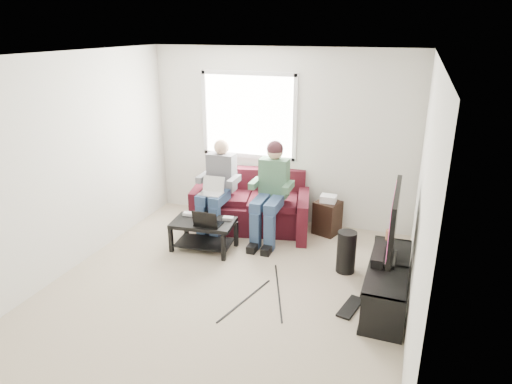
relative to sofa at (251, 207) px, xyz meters
The scene contains 26 objects.
floor 1.87m from the sofa, 80.18° to the right, with size 4.50×4.50×0.00m, color #B4A58C.
ceiling 2.94m from the sofa, 80.18° to the right, with size 4.50×4.50×0.00m, color white.
wall_back 1.12m from the sofa, 53.95° to the left, with size 4.50×4.50×0.00m, color silver.
wall_front 4.20m from the sofa, 85.58° to the right, with size 4.50×4.50×0.00m, color silver.
wall_left 2.67m from the sofa, 132.83° to the right, with size 4.50×4.50×0.00m, color silver.
wall_right 3.10m from the sofa, 38.15° to the right, with size 4.50×4.50×0.00m, color silver.
window 1.37m from the sofa, 114.14° to the left, with size 1.48×0.04×1.28m.
sofa is the anchor object (origin of this frame).
person_left 0.66m from the sofa, 142.48° to the right, with size 0.40×0.71×1.34m.
person_right 0.69m from the sofa, 35.69° to the right, with size 0.40×0.71×1.39m.
laptop_silver 0.77m from the sofa, 127.15° to the right, with size 0.32×0.22×0.24m, color silver, non-canonical shape.
coffee_table 0.99m from the sofa, 110.59° to the right, with size 0.87×0.58×0.41m.
laptop_black 1.05m from the sofa, 102.75° to the right, with size 0.34×0.24×0.24m, color black, non-canonical shape.
controller_a 1.03m from the sofa, 127.95° to the right, with size 0.14×0.09×0.04m, color silver.
controller_b 0.88m from the sofa, 121.00° to the right, with size 0.14×0.09×0.04m, color black.
controller_c 0.78m from the sofa, 93.50° to the right, with size 0.14×0.09×0.04m, color gray.
tv_stand 2.53m from the sofa, 34.46° to the right, with size 0.44×1.40×0.46m.
tv 2.55m from the sofa, 32.58° to the right, with size 0.12×1.10×0.81m.
soundbar 2.38m from the sofa, 34.10° to the right, with size 0.12×0.50×0.10m, color black.
drink_cup 2.20m from the sofa, 21.47° to the right, with size 0.08×0.08×0.12m, color #A16745.
console_white 2.77m from the sofa, 41.28° to the right, with size 0.30×0.22×0.06m, color silver.
console_grey 2.37m from the sofa, 28.47° to the right, with size 0.34×0.26×0.08m, color gray.
console_black 2.56m from the sofa, 35.38° to the right, with size 0.38×0.30×0.07m, color black.
subwoofer 1.80m from the sofa, 29.93° to the right, with size 0.23×0.23×0.53m, color black.
keyboard_floor 2.44m from the sofa, 43.97° to the right, with size 0.15×0.45×0.03m, color black.
end_table 1.14m from the sofa, ahead, with size 0.33×0.33×0.59m.
Camera 1 is at (1.84, -4.15, 2.86)m, focal length 32.00 mm.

